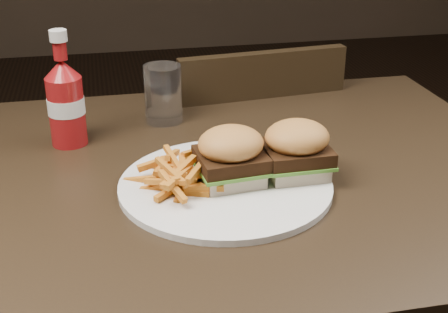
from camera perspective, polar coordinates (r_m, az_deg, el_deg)
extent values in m
cube|color=black|center=(1.03, -4.04, -2.37)|extent=(1.20, 0.80, 0.04)
cube|color=black|center=(1.64, 1.06, -3.09)|extent=(0.43, 0.43, 0.04)
cylinder|color=white|center=(0.97, 0.12, -2.66)|extent=(0.33, 0.33, 0.01)
cube|color=beige|center=(0.96, 0.62, -1.71)|extent=(0.10, 0.09, 0.02)
cube|color=beige|center=(0.99, 6.55, -1.05)|extent=(0.09, 0.09, 0.02)
cylinder|color=maroon|center=(1.14, -14.17, 3.95)|extent=(0.08, 0.08, 0.13)
cylinder|color=white|center=(1.21, -5.58, 5.69)|extent=(0.09, 0.09, 0.11)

